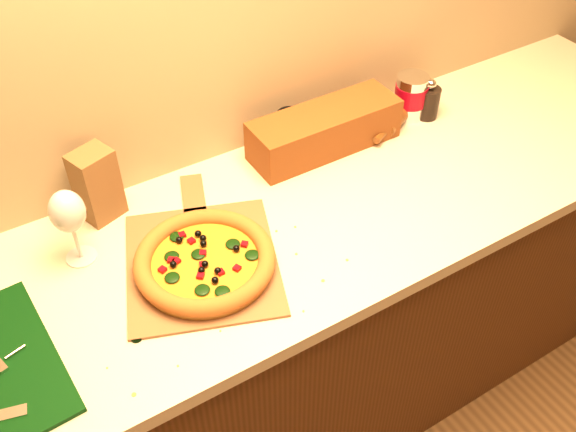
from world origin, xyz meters
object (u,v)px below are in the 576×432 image
object	(u,v)px
pizza	(205,261)
dark_jar	(290,130)
rolling_pin	(404,109)
coffee_canister	(411,95)
pepper_grinder	(428,102)
wine_glass	(68,213)
pizza_peel	(202,258)

from	to	relation	value
pizza	dark_jar	distance (m)	0.52
rolling_pin	coffee_canister	world-z (taller)	coffee_canister
pizza	pepper_grinder	size ratio (longest dim) A/B	2.57
rolling_pin	wine_glass	world-z (taller)	wine_glass
pizza	coffee_canister	bearing A→B (deg)	17.33
pizza_peel	coffee_canister	world-z (taller)	coffee_canister
wine_glass	pepper_grinder	bearing A→B (deg)	1.61
coffee_canister	pizza_peel	bearing A→B (deg)	-164.83
coffee_canister	wine_glass	bearing A→B (deg)	-176.51
coffee_canister	dark_jar	world-z (taller)	coffee_canister
rolling_pin	coffee_canister	size ratio (longest dim) A/B	2.65
dark_jar	coffee_canister	bearing A→B (deg)	-7.28
coffee_canister	wine_glass	distance (m)	1.05
pizza_peel	rolling_pin	bearing A→B (deg)	36.08
pizza	rolling_pin	bearing A→B (deg)	17.81
pepper_grinder	pizza_peel	bearing A→B (deg)	-167.68
pizza	wine_glass	world-z (taller)	wine_glass
pizza_peel	wine_glass	distance (m)	0.32
pizza	rolling_pin	distance (m)	0.84
coffee_canister	wine_glass	size ratio (longest dim) A/B	0.66
pizza_peel	pizza	size ratio (longest dim) A/B	1.71
pizza_peel	dark_jar	world-z (taller)	dark_jar
coffee_canister	dark_jar	size ratio (longest dim) A/B	1.16
pizza_peel	pepper_grinder	bearing A→B (deg)	32.78
pizza	wine_glass	bearing A→B (deg)	141.14
pepper_grinder	wine_glass	xyz separation A→B (m)	(-1.09, -0.03, 0.09)
pepper_grinder	rolling_pin	xyz separation A→B (m)	(-0.06, 0.04, -0.03)
pizza_peel	wine_glass	bearing A→B (deg)	167.71
pizza_peel	coffee_canister	xyz separation A→B (m)	(0.81, 0.22, 0.07)
coffee_canister	rolling_pin	bearing A→B (deg)	172.05
pepper_grinder	dark_jar	xyz separation A→B (m)	(-0.44, 0.08, 0.01)
pizza_peel	pizza	world-z (taller)	pizza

